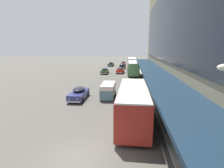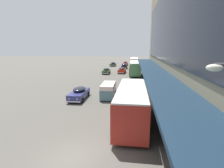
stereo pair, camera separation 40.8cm
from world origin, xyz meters
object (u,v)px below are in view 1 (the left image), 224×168
at_px(sedan_second_near, 105,71).
at_px(vw_van, 108,89).
at_px(transit_bus_kerbside_front, 133,103).
at_px(sedan_trailing_mid, 123,63).
at_px(transit_bus_kerbside_far, 133,67).
at_px(pedestrian_at_kerb, 187,123).
at_px(transit_bus_kerbside_rear, 132,62).
at_px(sedan_oncoming_front, 111,64).
at_px(sedan_trailing_near, 120,70).
at_px(sedan_far_back, 122,66).
at_px(sedan_lead_near, 79,93).
at_px(fire_hydrant, 172,126).

relative_size(sedan_second_near, vw_van, 1.06).
xyz_separation_m(transit_bus_kerbside_front, sedan_trailing_mid, (-2.98, 51.73, -1.15)).
relative_size(transit_bus_kerbside_front, transit_bus_kerbside_far, 0.88).
bearing_deg(pedestrian_at_kerb, transit_bus_kerbside_rear, 95.05).
height_order(sedan_oncoming_front, sedan_second_near, sedan_oncoming_front).
xyz_separation_m(transit_bus_kerbside_rear, sedan_trailing_near, (-3.17, -10.73, -1.16)).
bearing_deg(transit_bus_kerbside_far, sedan_second_near, 172.32).
distance_m(transit_bus_kerbside_far, vw_van, 21.10).
height_order(transit_bus_kerbside_far, pedestrian_at_kerb, transit_bus_kerbside_far).
relative_size(sedan_oncoming_front, sedan_trailing_near, 1.03).
relative_size(transit_bus_kerbside_rear, sedan_second_near, 2.12).
bearing_deg(sedan_far_back, pedestrian_at_kerb, -80.96).
xyz_separation_m(sedan_second_near, sedan_lead_near, (-0.10, -23.06, 0.07)).
distance_m(transit_bus_kerbside_front, sedan_far_back, 41.93).
bearing_deg(transit_bus_kerbside_front, transit_bus_kerbside_rear, 89.73).
xyz_separation_m(sedan_far_back, vw_van, (-0.39, -33.73, 0.30)).
bearing_deg(sedan_oncoming_front, sedan_second_near, -88.80).
xyz_separation_m(sedan_second_near, pedestrian_at_kerb, (11.08, -32.05, 0.45)).
distance_m(sedan_trailing_near, vw_van, 23.11).
bearing_deg(transit_bus_kerbside_far, fire_hydrant, -84.77).
bearing_deg(fire_hydrant, pedestrian_at_kerb, -41.65).
height_order(sedan_second_near, sedan_trailing_near, sedan_trailing_near).
bearing_deg(transit_bus_kerbside_rear, vw_van, -95.90).
distance_m(sedan_far_back, sedan_lead_near, 35.29).
bearing_deg(fire_hydrant, sedan_trailing_near, 100.69).
xyz_separation_m(transit_bus_kerbside_rear, vw_van, (-3.50, -33.83, -0.84)).
xyz_separation_m(sedan_trailing_mid, pedestrian_at_kerb, (7.07, -53.95, 0.44)).
distance_m(sedan_trailing_near, pedestrian_at_kerb, 34.14).
distance_m(transit_bus_kerbside_rear, fire_hydrant, 43.44).
relative_size(sedan_second_near, sedan_lead_near, 0.99).
height_order(sedan_oncoming_front, vw_van, vw_van).
xyz_separation_m(transit_bus_kerbside_front, transit_bus_kerbside_far, (0.41, 28.84, -0.03)).
height_order(sedan_trailing_near, sedan_trailing_mid, sedan_trailing_near).
xyz_separation_m(sedan_trailing_near, fire_hydrant, (6.15, -32.58, -0.28)).
height_order(sedan_trailing_mid, pedestrian_at_kerb, pedestrian_at_kerb).
bearing_deg(sedan_trailing_mid, sedan_second_near, -100.40).
height_order(transit_bus_kerbside_front, sedan_second_near, transit_bus_kerbside_front).
bearing_deg(sedan_trailing_near, fire_hydrant, -79.31).
relative_size(sedan_far_back, fire_hydrant, 6.93).
height_order(transit_bus_kerbside_rear, sedan_trailing_mid, transit_bus_kerbside_rear).
distance_m(transit_bus_kerbside_rear, pedestrian_at_kerb, 44.31).
distance_m(sedan_second_near, sedan_trailing_near, 4.24).
xyz_separation_m(transit_bus_kerbside_front, sedan_second_near, (-6.99, 29.84, -1.17)).
bearing_deg(transit_bus_kerbside_far, transit_bus_kerbside_rear, 90.93).
bearing_deg(sedan_trailing_mid, fire_hydrant, -83.40).
height_order(transit_bus_kerbside_far, sedan_oncoming_front, transit_bus_kerbside_far).
relative_size(vw_van, pedestrian_at_kerb, 2.47).
bearing_deg(vw_van, transit_bus_kerbside_rear, 84.10).
xyz_separation_m(vw_van, fire_hydrant, (6.47, -9.48, -0.60)).
bearing_deg(sedan_far_back, transit_bus_kerbside_far, -75.64).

